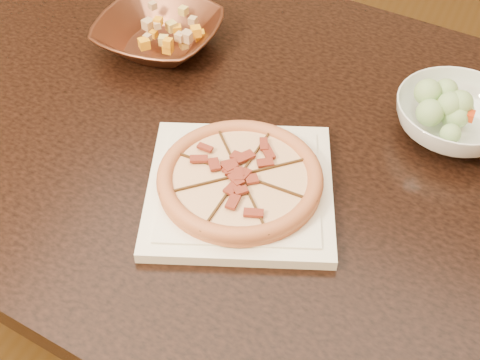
{
  "coord_description": "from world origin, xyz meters",
  "views": [
    {
      "loc": [
        0.56,
        -0.95,
        1.51
      ],
      "look_at": [
        0.27,
        -0.3,
        0.78
      ],
      "focal_mm": 50.0,
      "sensor_mm": 36.0,
      "label": 1
    }
  ],
  "objects_px": {
    "pizza": "(240,178)",
    "bronze_bowl": "(159,34)",
    "dining_table": "(230,163)",
    "salad_bowl": "(456,118)",
    "plate": "(240,189)"
  },
  "relations": [
    {
      "from": "bronze_bowl",
      "to": "pizza",
      "type": "bearing_deg",
      "value": -43.58
    },
    {
      "from": "pizza",
      "to": "bronze_bowl",
      "type": "bearing_deg",
      "value": 136.42
    },
    {
      "from": "plate",
      "to": "pizza",
      "type": "relative_size",
      "value": 1.46
    },
    {
      "from": "dining_table",
      "to": "plate",
      "type": "height_order",
      "value": "plate"
    },
    {
      "from": "dining_table",
      "to": "bronze_bowl",
      "type": "xyz_separation_m",
      "value": [
        -0.22,
        0.15,
        0.12
      ]
    },
    {
      "from": "pizza",
      "to": "bronze_bowl",
      "type": "xyz_separation_m",
      "value": [
        -0.31,
        0.29,
        -0.01
      ]
    },
    {
      "from": "dining_table",
      "to": "bronze_bowl",
      "type": "relative_size",
      "value": 6.75
    },
    {
      "from": "bronze_bowl",
      "to": "salad_bowl",
      "type": "xyz_separation_m",
      "value": [
        0.58,
        -0.01,
        0.0
      ]
    },
    {
      "from": "dining_table",
      "to": "pizza",
      "type": "height_order",
      "value": "pizza"
    },
    {
      "from": "pizza",
      "to": "bronze_bowl",
      "type": "relative_size",
      "value": 1.08
    },
    {
      "from": "dining_table",
      "to": "bronze_bowl",
      "type": "bearing_deg",
      "value": 145.84
    },
    {
      "from": "salad_bowl",
      "to": "plate",
      "type": "bearing_deg",
      "value": -133.64
    },
    {
      "from": "dining_table",
      "to": "salad_bowl",
      "type": "bearing_deg",
      "value": 21.44
    },
    {
      "from": "dining_table",
      "to": "bronze_bowl",
      "type": "distance_m",
      "value": 0.3
    },
    {
      "from": "dining_table",
      "to": "pizza",
      "type": "bearing_deg",
      "value": -59.15
    }
  ]
}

